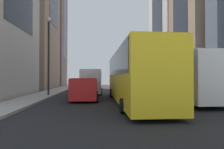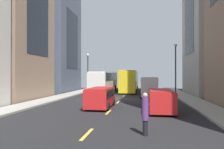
{
  "view_description": "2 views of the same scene",
  "coord_description": "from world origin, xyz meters",
  "px_view_note": "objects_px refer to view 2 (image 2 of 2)",
  "views": [
    {
      "loc": [
        2.71,
        24.55,
        1.8
      ],
      "look_at": [
        0.59,
        -2.68,
        2.17
      ],
      "focal_mm": 30.78,
      "sensor_mm": 36.0,
      "label": 1
    },
    {
      "loc": [
        2.67,
        -24.5,
        2.79
      ],
      "look_at": [
        -1.08,
        -0.25,
        2.92
      ],
      "focal_mm": 33.05,
      "sensor_mm": 36.0,
      "label": 2
    }
  ],
  "objects_px": {
    "city_bus_white": "(104,80)",
    "streetcar_yellow": "(130,79)",
    "delivery_van_white": "(149,85)",
    "pedestrian_walking_far": "(90,83)",
    "car_red_1": "(161,99)",
    "car_red_2": "(150,87)",
    "car_red_0": "(101,96)",
    "pedestrian_waiting_curb": "(145,113)"
  },
  "relations": [
    {
      "from": "car_red_1",
      "to": "pedestrian_waiting_curb",
      "type": "bearing_deg",
      "value": -100.43
    },
    {
      "from": "car_red_1",
      "to": "car_red_2",
      "type": "xyz_separation_m",
      "value": [
        -0.28,
        17.61,
        0.02
      ]
    },
    {
      "from": "city_bus_white",
      "to": "car_red_2",
      "type": "height_order",
      "value": "city_bus_white"
    },
    {
      "from": "streetcar_yellow",
      "to": "pedestrian_walking_far",
      "type": "height_order",
      "value": "streetcar_yellow"
    },
    {
      "from": "streetcar_yellow",
      "to": "car_red_2",
      "type": "distance_m",
      "value": 4.08
    },
    {
      "from": "streetcar_yellow",
      "to": "car_red_2",
      "type": "bearing_deg",
      "value": -28.19
    },
    {
      "from": "streetcar_yellow",
      "to": "car_red_1",
      "type": "distance_m",
      "value": 19.85
    },
    {
      "from": "car_red_2",
      "to": "pedestrian_waiting_curb",
      "type": "xyz_separation_m",
      "value": [
        -0.95,
        -24.28,
        0.05
      ]
    },
    {
      "from": "delivery_van_white",
      "to": "pedestrian_waiting_curb",
      "type": "relative_size",
      "value": 3.05
    },
    {
      "from": "pedestrian_waiting_curb",
      "to": "car_red_0",
      "type": "bearing_deg",
      "value": -118.47
    },
    {
      "from": "streetcar_yellow",
      "to": "pedestrian_waiting_curb",
      "type": "bearing_deg",
      "value": -84.51
    },
    {
      "from": "city_bus_white",
      "to": "car_red_1",
      "type": "height_order",
      "value": "city_bus_white"
    },
    {
      "from": "city_bus_white",
      "to": "streetcar_yellow",
      "type": "distance_m",
      "value": 4.67
    },
    {
      "from": "city_bus_white",
      "to": "delivery_van_white",
      "type": "bearing_deg",
      "value": -37.54
    },
    {
      "from": "city_bus_white",
      "to": "delivery_van_white",
      "type": "xyz_separation_m",
      "value": [
        7.1,
        -5.46,
        -0.49
      ]
    },
    {
      "from": "pedestrian_walking_far",
      "to": "car_red_0",
      "type": "bearing_deg",
      "value": -78.48
    },
    {
      "from": "car_red_0",
      "to": "pedestrian_walking_far",
      "type": "distance_m",
      "value": 25.51
    },
    {
      "from": "delivery_van_white",
      "to": "car_red_2",
      "type": "bearing_deg",
      "value": 86.78
    },
    {
      "from": "car_red_1",
      "to": "streetcar_yellow",
      "type": "bearing_deg",
      "value": 100.88
    },
    {
      "from": "pedestrian_waiting_curb",
      "to": "car_red_1",
      "type": "bearing_deg",
      "value": -154.47
    },
    {
      "from": "streetcar_yellow",
      "to": "pedestrian_waiting_curb",
      "type": "relative_size",
      "value": 6.14
    },
    {
      "from": "streetcar_yellow",
      "to": "delivery_van_white",
      "type": "xyz_separation_m",
      "value": [
        3.12,
        -7.88,
        -0.61
      ]
    },
    {
      "from": "delivery_van_white",
      "to": "car_red_1",
      "type": "relative_size",
      "value": 1.29
    },
    {
      "from": "car_red_2",
      "to": "pedestrian_walking_far",
      "type": "xyz_separation_m",
      "value": [
        -12.12,
        8.04,
        0.24
      ]
    },
    {
      "from": "city_bus_white",
      "to": "delivery_van_white",
      "type": "height_order",
      "value": "city_bus_white"
    },
    {
      "from": "pedestrian_walking_far",
      "to": "streetcar_yellow",
      "type": "bearing_deg",
      "value": -40.84
    },
    {
      "from": "streetcar_yellow",
      "to": "car_red_0",
      "type": "distance_m",
      "value": 18.31
    },
    {
      "from": "delivery_van_white",
      "to": "pedestrian_walking_far",
      "type": "bearing_deg",
      "value": 129.95
    },
    {
      "from": "car_red_2",
      "to": "pedestrian_waiting_curb",
      "type": "height_order",
      "value": "pedestrian_waiting_curb"
    },
    {
      "from": "streetcar_yellow",
      "to": "car_red_0",
      "type": "xyz_separation_m",
      "value": [
        -1.27,
        -18.23,
        -1.1
      ]
    },
    {
      "from": "car_red_0",
      "to": "pedestrian_waiting_curb",
      "type": "height_order",
      "value": "pedestrian_waiting_curb"
    },
    {
      "from": "pedestrian_walking_far",
      "to": "delivery_van_white",
      "type": "bearing_deg",
      "value": -55.38
    },
    {
      "from": "car_red_1",
      "to": "pedestrian_waiting_curb",
      "type": "height_order",
      "value": "pedestrian_waiting_curb"
    },
    {
      "from": "pedestrian_walking_far",
      "to": "pedestrian_waiting_curb",
      "type": "bearing_deg",
      "value": -76.25
    },
    {
      "from": "delivery_van_white",
      "to": "pedestrian_waiting_curb",
      "type": "bearing_deg",
      "value": -91.91
    },
    {
      "from": "car_red_1",
      "to": "pedestrian_walking_far",
      "type": "height_order",
      "value": "pedestrian_walking_far"
    },
    {
      "from": "streetcar_yellow",
      "to": "pedestrian_walking_far",
      "type": "relative_size",
      "value": 5.87
    },
    {
      "from": "city_bus_white",
      "to": "delivery_van_white",
      "type": "distance_m",
      "value": 8.97
    },
    {
      "from": "city_bus_white",
      "to": "car_red_1",
      "type": "bearing_deg",
      "value": -65.61
    },
    {
      "from": "city_bus_white",
      "to": "streetcar_yellow",
      "type": "height_order",
      "value": "streetcar_yellow"
    },
    {
      "from": "streetcar_yellow",
      "to": "pedestrian_walking_far",
      "type": "distance_m",
      "value": 10.68
    },
    {
      "from": "car_red_0",
      "to": "pedestrian_waiting_curb",
      "type": "xyz_separation_m",
      "value": [
        3.78,
        -7.9,
        0.04
      ]
    }
  ]
}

